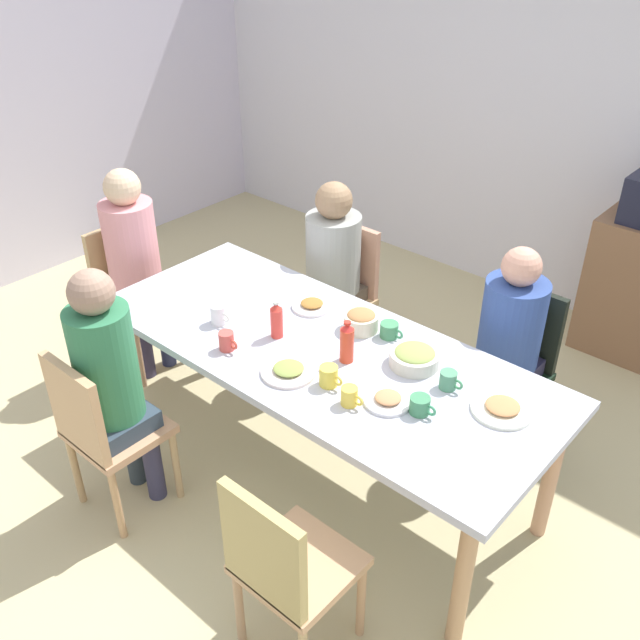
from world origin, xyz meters
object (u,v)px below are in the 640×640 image
(person_1, at_px, (134,256))
(bottle_0, at_px, (277,320))
(dining_table, at_px, (320,360))
(cup_2, at_px, (449,380))
(plate_1, at_px, (388,400))
(person_4, at_px, (110,375))
(bowl_0, at_px, (361,321))
(person_3, at_px, (509,336))
(cup_0, at_px, (219,314))
(cup_4, at_px, (227,341))
(cup_3, at_px, (350,396))
(bottle_1, at_px, (347,342))
(chair_2, at_px, (284,566))
(chair_4, at_px, (102,428))
(plate_0, at_px, (312,305))
(chair_3, at_px, (512,361))
(cup_6, at_px, (390,330))
(chair_0, at_px, (341,288))
(plate_2, at_px, (289,371))
(chair_1, at_px, (131,289))
(bowl_1, at_px, (415,357))
(cup_5, at_px, (420,405))
(cup_1, at_px, (329,376))
(person_0, at_px, (332,261))
(plate_3, at_px, (502,408))

(person_1, height_order, bottle_0, person_1)
(dining_table, relative_size, cup_2, 20.87)
(plate_1, xyz_separation_m, cup_2, (0.13, 0.25, 0.03))
(person_4, xyz_separation_m, bowl_0, (0.62, 1.01, 0.07))
(person_3, xyz_separation_m, bowl_0, (-0.53, -0.52, 0.11))
(cup_0, height_order, cup_4, cup_0)
(plate_1, height_order, bowl_0, bowl_0)
(person_4, height_order, plate_1, person_4)
(bowl_0, height_order, bottle_0, bottle_0)
(cup_3, distance_m, bottle_1, 0.32)
(chair_2, xyz_separation_m, chair_4, (-1.15, 0.00, 0.00))
(plate_0, relative_size, cup_0, 1.75)
(chair_2, xyz_separation_m, chair_3, (-0.00, 1.70, 0.00))
(plate_0, xyz_separation_m, cup_6, (0.46, 0.04, 0.02))
(chair_0, relative_size, chair_2, 1.00)
(cup_2, bearing_deg, bottle_0, -166.86)
(chair_0, xyz_separation_m, cup_6, (0.76, -0.57, 0.30))
(plate_2, relative_size, cup_0, 2.11)
(person_3, bearing_deg, chair_1, -160.11)
(chair_3, xyz_separation_m, bottle_1, (-0.41, -0.85, 0.36))
(chair_4, relative_size, person_4, 0.70)
(cup_4, bearing_deg, bowl_1, 33.14)
(person_1, height_order, bowl_0, person_1)
(chair_1, xyz_separation_m, cup_5, (2.15, -0.09, 0.30))
(chair_0, bearing_deg, bottle_1, -49.17)
(person_4, relative_size, cup_3, 12.05)
(dining_table, bearing_deg, cup_1, -41.05)
(bowl_0, bearing_deg, person_1, -170.61)
(chair_1, distance_m, bowl_0, 1.63)
(cup_0, bearing_deg, plate_2, -8.16)
(cup_3, bearing_deg, bowl_0, 123.87)
(bowl_0, height_order, cup_2, bowl_0)
(person_0, bearing_deg, bowl_0, -39.71)
(cup_4, relative_size, bottle_0, 0.56)
(person_4, bearing_deg, cup_5, 29.52)
(plate_0, bearing_deg, plate_2, -58.66)
(plate_2, distance_m, bottle_1, 0.29)
(cup_4, bearing_deg, cup_6, 49.16)
(plate_0, relative_size, bottle_1, 0.99)
(chair_2, distance_m, cup_0, 1.32)
(cup_1, height_order, cup_2, cup_1)
(person_3, height_order, bottle_0, person_3)
(chair_4, distance_m, cup_0, 0.76)
(plate_3, distance_m, cup_0, 1.41)
(bowl_1, distance_m, cup_3, 0.41)
(person_0, relative_size, person_3, 1.02)
(person_3, bearing_deg, cup_4, -130.00)
(chair_3, relative_size, person_3, 0.76)
(person_1, distance_m, bottle_0, 1.23)
(cup_2, relative_size, cup_3, 1.03)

